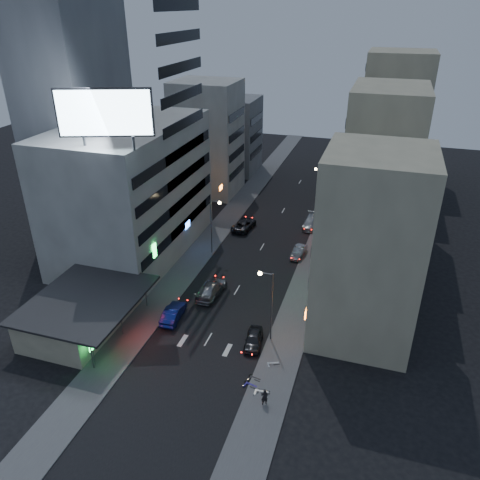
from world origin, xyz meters
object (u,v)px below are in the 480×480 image
at_px(road_car_blue, 173,313).
at_px(scooter_blue, 258,382).
at_px(road_car_silver, 211,289).
at_px(scooter_black_a, 271,387).
at_px(parked_car_right_mid, 299,252).
at_px(scooter_silver_a, 269,387).
at_px(parked_car_left, 244,224).
at_px(parked_car_right_near, 254,339).
at_px(parked_car_right_far, 311,222).
at_px(person, 264,397).
at_px(scooter_silver_b, 279,358).
at_px(scooter_black_b, 261,375).

distance_m(road_car_blue, scooter_blue, 13.91).
relative_size(road_car_silver, scooter_black_a, 3.43).
height_order(road_car_blue, road_car_silver, road_car_silver).
relative_size(parked_car_right_mid, scooter_silver_a, 2.15).
xyz_separation_m(parked_car_left, scooter_silver_a, (12.34, -32.45, -0.07)).
relative_size(parked_car_right_near, parked_car_right_mid, 1.02).
distance_m(road_car_blue, scooter_silver_a, 15.08).
xyz_separation_m(parked_car_right_far, road_car_blue, (-10.60, -28.78, -0.03)).
bearing_deg(scooter_blue, person, -135.84).
height_order(parked_car_right_far, scooter_black_a, parked_car_right_far).
distance_m(parked_car_right_far, person, 38.02).
relative_size(road_car_blue, scooter_silver_b, 2.80).
bearing_deg(road_car_silver, scooter_silver_a, 130.68).
height_order(road_car_silver, scooter_silver_a, road_car_silver).
height_order(scooter_black_a, scooter_blue, scooter_blue).
height_order(scooter_black_b, scooter_silver_b, scooter_silver_b).
height_order(scooter_blue, scooter_black_b, scooter_blue).
bearing_deg(road_car_blue, scooter_silver_a, 144.57).
bearing_deg(scooter_blue, scooter_silver_b, -2.69).
bearing_deg(road_car_blue, parked_car_right_far, -115.42).
xyz_separation_m(parked_car_right_mid, scooter_silver_a, (2.43, -26.26, 0.03)).
relative_size(person, scooter_silver_b, 1.00).
bearing_deg(road_car_blue, scooter_black_a, 145.15).
relative_size(scooter_black_b, scooter_silver_b, 0.96).
bearing_deg(parked_car_right_far, person, -87.43).
xyz_separation_m(parked_car_left, scooter_silver_b, (12.26, -28.30, -0.13)).
bearing_deg(parked_car_left, scooter_silver_b, 118.89).
relative_size(scooter_black_a, scooter_black_b, 1.06).
xyz_separation_m(road_car_silver, scooter_silver_b, (10.63, -9.35, -0.21)).
distance_m(road_car_silver, person, 18.46).
xyz_separation_m(road_car_silver, scooter_black_a, (10.84, -13.39, -0.21)).
xyz_separation_m(parked_car_right_far, scooter_silver_a, (2.43, -36.37, -0.11)).
distance_m(scooter_black_a, scooter_black_b, 1.71).
height_order(road_car_blue, scooter_black_a, road_car_blue).
bearing_deg(scooter_black_a, parked_car_right_near, 27.81).
distance_m(parked_car_right_far, scooter_blue, 36.07).
relative_size(scooter_silver_a, scooter_black_b, 1.17).
bearing_deg(parked_car_right_far, parked_car_right_near, -92.51).
bearing_deg(person, scooter_black_b, -103.88).
bearing_deg(scooter_silver_b, parked_car_right_near, 35.00).
xyz_separation_m(parked_car_right_near, scooter_black_a, (3.34, -5.93, -0.06)).
distance_m(parked_car_left, parked_car_right_far, 10.65).
distance_m(road_car_silver, scooter_blue, 16.26).
bearing_deg(parked_car_right_near, scooter_black_b, -72.99).
xyz_separation_m(parked_car_left, scooter_black_a, (12.46, -32.35, -0.13)).
height_order(scooter_silver_a, scooter_silver_b, scooter_silver_a).
xyz_separation_m(scooter_black_a, scooter_silver_b, (-0.20, 4.04, -0.00)).
bearing_deg(parked_car_right_near, scooter_silver_a, -69.10).
distance_m(person, scooter_black_b, 3.08).
distance_m(parked_car_right_near, scooter_silver_b, 3.66).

